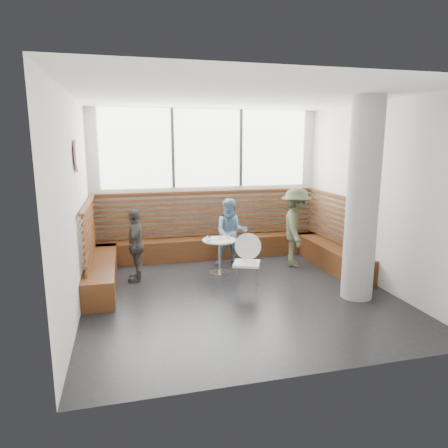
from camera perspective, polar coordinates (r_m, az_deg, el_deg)
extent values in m
cube|color=silver|center=(6.42, 2.17, 3.51)|extent=(5.00, 5.00, 3.20)
cube|color=black|center=(6.83, 2.06, -9.87)|extent=(5.00, 5.00, 0.01)
cube|color=white|center=(6.40, 2.28, 17.81)|extent=(5.00, 5.00, 0.01)
cube|color=white|center=(8.77, -2.39, 10.74)|extent=(4.50, 0.02, 1.65)
cube|color=#3F3F42|center=(8.63, -7.33, 10.65)|extent=(0.06, 0.04, 1.65)
cube|color=#3F3F42|center=(8.93, 2.44, 10.76)|extent=(0.06, 0.04, 1.65)
cube|color=#492712|center=(8.84, -1.97, -3.35)|extent=(5.00, 0.50, 0.45)
cube|color=#492712|center=(7.72, -17.00, -6.10)|extent=(0.50, 2.50, 0.45)
cube|color=#492712|center=(8.69, 14.17, -3.97)|extent=(0.50, 2.50, 0.45)
cube|color=#4E2A13|center=(8.85, -2.23, 1.47)|extent=(4.88, 0.08, 0.98)
cube|color=#4E2A13|center=(7.55, -18.61, -0.90)|extent=(0.08, 2.38, 0.98)
cube|color=#4E2A13|center=(8.61, 15.40, 0.78)|extent=(0.08, 2.38, 0.98)
cylinder|color=gray|center=(6.66, 19.17, 3.16)|extent=(0.50, 0.50, 3.20)
cylinder|color=white|center=(6.55, -20.28, 9.12)|extent=(0.03, 0.50, 0.50)
cylinder|color=silver|center=(7.84, -0.66, -6.93)|extent=(0.41, 0.41, 0.02)
cylinder|color=silver|center=(7.75, -0.67, -4.65)|extent=(0.06, 0.06, 0.65)
cylinder|color=#B7B7BA|center=(7.66, -0.67, -2.33)|extent=(0.65, 0.65, 0.03)
cube|color=white|center=(6.86, 3.27, -5.67)|extent=(0.44, 0.42, 0.04)
cylinder|color=white|center=(6.96, 2.84, -3.19)|extent=(0.46, 0.11, 0.46)
cylinder|color=silver|center=(6.75, 2.19, -8.15)|extent=(0.02, 0.02, 0.45)
cylinder|color=silver|center=(6.85, 5.06, -7.88)|extent=(0.02, 0.02, 0.45)
cylinder|color=silver|center=(7.03, 1.48, -7.32)|extent=(0.02, 0.02, 0.45)
cylinder|color=silver|center=(7.13, 4.24, -7.08)|extent=(0.02, 0.02, 0.45)
imported|color=#484F34|center=(8.25, 10.21, -0.45)|extent=(0.93, 1.19, 1.62)
imported|color=#658EAF|center=(8.15, 1.00, -1.23)|extent=(0.78, 0.66, 1.39)
imported|color=#45423F|center=(7.46, -12.48, -2.96)|extent=(0.43, 0.82, 1.33)
cylinder|color=white|center=(7.69, -1.59, -2.12)|extent=(0.19, 0.19, 0.01)
cylinder|color=white|center=(7.76, -0.47, -2.00)|extent=(0.19, 0.19, 0.01)
cylinder|color=white|center=(7.55, -2.20, -1.98)|extent=(0.08, 0.08, 0.12)
cylinder|color=white|center=(7.59, -0.53, -1.94)|extent=(0.07, 0.07, 0.11)
cylinder|color=white|center=(7.75, 0.60, -1.68)|extent=(0.06, 0.06, 0.10)
cube|color=#A5C64C|center=(7.55, 0.04, -2.41)|extent=(0.23, 0.18, 0.00)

